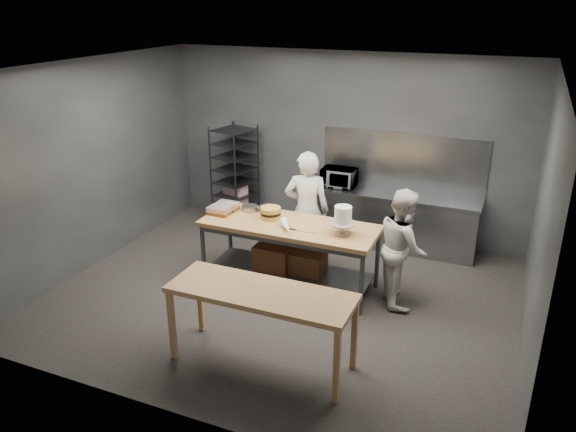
{
  "coord_description": "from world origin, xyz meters",
  "views": [
    {
      "loc": [
        2.67,
        -6.1,
        3.79
      ],
      "look_at": [
        -0.04,
        0.3,
        1.05
      ],
      "focal_mm": 35.0,
      "sensor_mm": 36.0,
      "label": 1
    }
  ],
  "objects_px": {
    "microwave": "(339,177)",
    "frosted_cake_stand": "(343,217)",
    "chef_behind": "(307,211)",
    "layer_cake": "(271,213)",
    "speed_rack": "(235,177)",
    "near_counter": "(261,298)",
    "work_table": "(289,247)",
    "chef_right": "(403,247)"
  },
  "relations": [
    {
      "from": "frosted_cake_stand",
      "to": "layer_cake",
      "type": "bearing_deg",
      "value": 172.62
    },
    {
      "from": "microwave",
      "to": "layer_cake",
      "type": "xyz_separation_m",
      "value": [
        -0.41,
        -1.75,
        -0.05
      ]
    },
    {
      "from": "chef_behind",
      "to": "near_counter",
      "type": "bearing_deg",
      "value": 84.34
    },
    {
      "from": "layer_cake",
      "to": "chef_behind",
      "type": "bearing_deg",
      "value": 60.2
    },
    {
      "from": "work_table",
      "to": "microwave",
      "type": "bearing_deg",
      "value": 86.78
    },
    {
      "from": "microwave",
      "to": "layer_cake",
      "type": "bearing_deg",
      "value": -103.05
    },
    {
      "from": "work_table",
      "to": "frosted_cake_stand",
      "type": "bearing_deg",
      "value": -5.07
    },
    {
      "from": "speed_rack",
      "to": "chef_behind",
      "type": "height_order",
      "value": "chef_behind"
    },
    {
      "from": "speed_rack",
      "to": "layer_cake",
      "type": "xyz_separation_m",
      "value": [
        1.45,
        -1.67,
        0.14
      ]
    },
    {
      "from": "near_counter",
      "to": "layer_cake",
      "type": "relative_size",
      "value": 7.16
    },
    {
      "from": "near_counter",
      "to": "chef_behind",
      "type": "relative_size",
      "value": 1.13
    },
    {
      "from": "near_counter",
      "to": "microwave",
      "type": "distance_m",
      "value": 3.64
    },
    {
      "from": "frosted_cake_stand",
      "to": "layer_cake",
      "type": "distance_m",
      "value": 1.1
    },
    {
      "from": "work_table",
      "to": "chef_right",
      "type": "xyz_separation_m",
      "value": [
        1.52,
        0.15,
        0.21
      ]
    },
    {
      "from": "chef_behind",
      "to": "chef_right",
      "type": "xyz_separation_m",
      "value": [
        1.51,
        -0.48,
        -0.11
      ]
    },
    {
      "from": "near_counter",
      "to": "speed_rack",
      "type": "height_order",
      "value": "speed_rack"
    },
    {
      "from": "speed_rack",
      "to": "frosted_cake_stand",
      "type": "xyz_separation_m",
      "value": [
        2.53,
        -1.81,
        0.3
      ]
    },
    {
      "from": "work_table",
      "to": "near_counter",
      "type": "height_order",
      "value": "work_table"
    },
    {
      "from": "chef_right",
      "to": "frosted_cake_stand",
      "type": "relative_size",
      "value": 4.1
    },
    {
      "from": "microwave",
      "to": "chef_right",
      "type": "bearing_deg",
      "value": -49.78
    },
    {
      "from": "near_counter",
      "to": "microwave",
      "type": "bearing_deg",
      "value": 95.29
    },
    {
      "from": "chef_right",
      "to": "layer_cake",
      "type": "bearing_deg",
      "value": 68.87
    },
    {
      "from": "speed_rack",
      "to": "chef_behind",
      "type": "distance_m",
      "value": 2.09
    },
    {
      "from": "microwave",
      "to": "work_table",
      "type": "bearing_deg",
      "value": -93.22
    },
    {
      "from": "work_table",
      "to": "speed_rack",
      "type": "height_order",
      "value": "speed_rack"
    },
    {
      "from": "chef_behind",
      "to": "layer_cake",
      "type": "relative_size",
      "value": 6.34
    },
    {
      "from": "chef_behind",
      "to": "microwave",
      "type": "distance_m",
      "value": 1.21
    },
    {
      "from": "microwave",
      "to": "frosted_cake_stand",
      "type": "distance_m",
      "value": 2.01
    },
    {
      "from": "chef_right",
      "to": "frosted_cake_stand",
      "type": "xyz_separation_m",
      "value": [
        -0.75,
        -0.22,
        0.37
      ]
    },
    {
      "from": "work_table",
      "to": "layer_cake",
      "type": "height_order",
      "value": "layer_cake"
    },
    {
      "from": "microwave",
      "to": "frosted_cake_stand",
      "type": "xyz_separation_m",
      "value": [
        0.67,
        -1.89,
        0.1
      ]
    },
    {
      "from": "work_table",
      "to": "layer_cake",
      "type": "xyz_separation_m",
      "value": [
        -0.3,
        0.07,
        0.43
      ]
    },
    {
      "from": "microwave",
      "to": "layer_cake",
      "type": "relative_size",
      "value": 1.94
    },
    {
      "from": "work_table",
      "to": "layer_cake",
      "type": "distance_m",
      "value": 0.53
    },
    {
      "from": "work_table",
      "to": "chef_behind",
      "type": "bearing_deg",
      "value": 88.64
    },
    {
      "from": "near_counter",
      "to": "chef_behind",
      "type": "height_order",
      "value": "chef_behind"
    },
    {
      "from": "chef_behind",
      "to": "frosted_cake_stand",
      "type": "relative_size",
      "value": 4.66
    },
    {
      "from": "chef_behind",
      "to": "layer_cake",
      "type": "distance_m",
      "value": 0.65
    },
    {
      "from": "speed_rack",
      "to": "microwave",
      "type": "height_order",
      "value": "speed_rack"
    },
    {
      "from": "speed_rack",
      "to": "microwave",
      "type": "distance_m",
      "value": 1.87
    },
    {
      "from": "microwave",
      "to": "layer_cake",
      "type": "height_order",
      "value": "microwave"
    },
    {
      "from": "chef_behind",
      "to": "chef_right",
      "type": "relative_size",
      "value": 1.14
    }
  ]
}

